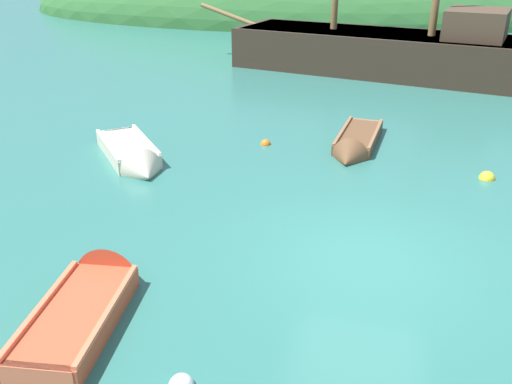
% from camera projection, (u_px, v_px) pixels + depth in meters
% --- Properties ---
extents(ground_plane, '(120.00, 120.00, 0.00)m').
position_uv_depth(ground_plane, '(367.00, 258.00, 9.86)').
color(ground_plane, '#2D6B60').
extents(shore_hill, '(40.28, 20.40, 9.52)m').
position_uv_depth(shore_hill, '(280.00, 13.00, 42.72)').
color(shore_hill, '#2D602D').
rests_on(shore_hill, ground).
extents(sailing_ship, '(15.32, 6.38, 12.71)m').
position_uv_depth(sailing_ship, '(387.00, 58.00, 23.27)').
color(sailing_ship, '#38281E').
rests_on(sailing_ship, ground).
extents(rowboat_near_dock, '(2.92, 3.18, 1.03)m').
position_uv_depth(rowboat_near_dock, '(133.00, 158.00, 14.06)').
color(rowboat_near_dock, beige).
rests_on(rowboat_near_dock, ground).
extents(rowboat_center, '(1.44, 3.15, 1.05)m').
position_uv_depth(rowboat_center, '(91.00, 301.00, 8.52)').
color(rowboat_center, '#C64C2D').
rests_on(rowboat_center, ground).
extents(rowboat_far, '(1.25, 3.47, 0.95)m').
position_uv_depth(rowboat_far, '(355.00, 146.00, 15.00)').
color(rowboat_far, brown).
rests_on(rowboat_far, ground).
extents(buoy_yellow, '(0.37, 0.37, 0.37)m').
position_uv_depth(buoy_yellow, '(487.00, 179.00, 13.13)').
color(buoy_yellow, yellow).
rests_on(buoy_yellow, ground).
extents(buoy_orange, '(0.29, 0.29, 0.29)m').
position_uv_depth(buoy_orange, '(266.00, 144.00, 15.32)').
color(buoy_orange, orange).
rests_on(buoy_orange, ground).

